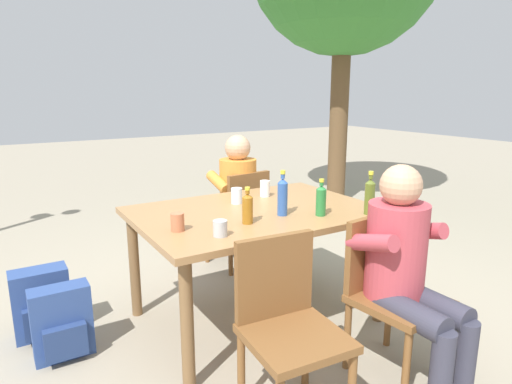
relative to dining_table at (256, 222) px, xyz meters
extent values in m
plane|color=gray|center=(0.00, 0.00, -0.69)|extent=(24.00, 24.00, 0.00)
cube|color=#A37547|center=(0.00, 0.00, 0.07)|extent=(1.56, 1.10, 0.04)
cylinder|color=brown|center=(-0.70, -0.47, -0.32)|extent=(0.07, 0.07, 0.74)
cylinder|color=brown|center=(0.70, -0.47, -0.32)|extent=(0.07, 0.07, 0.74)
cylinder|color=brown|center=(-0.70, 0.47, -0.32)|extent=(0.07, 0.07, 0.74)
cylinder|color=brown|center=(0.70, 0.47, -0.32)|extent=(0.07, 0.07, 0.74)
cube|color=brown|center=(0.35, 0.93, -0.26)|extent=(0.49, 0.49, 0.04)
cube|color=brown|center=(0.37, 0.73, -0.03)|extent=(0.42, 0.09, 0.42)
cylinder|color=brown|center=(0.52, 1.14, -0.49)|extent=(0.04, 0.04, 0.41)
cylinder|color=brown|center=(0.14, 1.10, -0.49)|extent=(0.04, 0.04, 0.41)
cylinder|color=brown|center=(0.56, 0.76, -0.49)|extent=(0.04, 0.04, 0.41)
cylinder|color=brown|center=(0.18, 0.72, -0.49)|extent=(0.04, 0.04, 0.41)
cube|color=brown|center=(0.35, -0.93, -0.26)|extent=(0.49, 0.49, 0.04)
cube|color=brown|center=(0.33, -0.73, -0.03)|extent=(0.42, 0.09, 0.42)
cylinder|color=brown|center=(0.18, -1.14, -0.49)|extent=(0.04, 0.04, 0.41)
cylinder|color=brown|center=(0.56, -1.10, -0.49)|extent=(0.04, 0.04, 0.41)
cylinder|color=brown|center=(0.14, -0.76, -0.49)|extent=(0.04, 0.04, 0.41)
cylinder|color=brown|center=(0.52, -0.72, -0.49)|extent=(0.04, 0.04, 0.41)
cube|color=brown|center=(-0.35, -0.93, -0.26)|extent=(0.47, 0.47, 0.04)
cube|color=brown|center=(-0.34, -0.73, -0.03)|extent=(0.42, 0.07, 0.42)
cylinder|color=brown|center=(-0.53, -0.73, -0.49)|extent=(0.04, 0.04, 0.41)
cylinder|color=brown|center=(-0.15, -0.75, -0.49)|extent=(0.04, 0.04, 0.41)
cylinder|color=orange|center=(0.35, 0.88, 0.02)|extent=(0.32, 0.32, 0.52)
sphere|color=tan|center=(0.35, 0.88, 0.38)|extent=(0.22, 0.22, 0.22)
cylinder|color=#383847|center=(0.44, 1.08, -0.24)|extent=(0.14, 0.40, 0.14)
cylinder|color=#383847|center=(0.44, 1.28, -0.47)|extent=(0.11, 0.11, 0.45)
cylinder|color=orange|center=(0.54, 0.88, 0.10)|extent=(0.09, 0.31, 0.16)
cylinder|color=#383847|center=(0.26, 1.08, -0.24)|extent=(0.14, 0.40, 0.14)
cylinder|color=#383847|center=(0.26, 1.28, -0.47)|extent=(0.11, 0.11, 0.45)
cylinder|color=orange|center=(0.16, 0.88, 0.10)|extent=(0.09, 0.31, 0.16)
cylinder|color=#B7424C|center=(0.35, -0.88, 0.02)|extent=(0.32, 0.32, 0.52)
sphere|color=tan|center=(0.35, -0.88, 0.38)|extent=(0.22, 0.22, 0.22)
cylinder|color=#383847|center=(0.26, -1.08, -0.24)|extent=(0.14, 0.40, 0.14)
cylinder|color=#383847|center=(0.26, -1.28, -0.47)|extent=(0.11, 0.11, 0.45)
cylinder|color=#B7424C|center=(0.16, -0.88, 0.10)|extent=(0.09, 0.31, 0.16)
cylinder|color=#383847|center=(0.44, -1.08, -0.24)|extent=(0.14, 0.40, 0.14)
cylinder|color=#383847|center=(0.44, -1.28, -0.47)|extent=(0.11, 0.11, 0.45)
cylinder|color=#B7424C|center=(0.54, -0.88, 0.10)|extent=(0.09, 0.31, 0.16)
cylinder|color=#566623|center=(0.56, -0.46, 0.19)|extent=(0.06, 0.06, 0.20)
cone|color=#566623|center=(0.56, -0.46, 0.30)|extent=(0.06, 0.06, 0.03)
cylinder|color=#566623|center=(0.56, -0.46, 0.33)|extent=(0.03, 0.03, 0.03)
cylinder|color=yellow|center=(0.56, -0.46, 0.35)|extent=(0.03, 0.03, 0.02)
cylinder|color=#287A38|center=(0.28, -0.33, 0.17)|extent=(0.06, 0.06, 0.17)
cone|color=#287A38|center=(0.28, -0.33, 0.27)|extent=(0.06, 0.06, 0.02)
cylinder|color=#287A38|center=(0.28, -0.33, 0.29)|extent=(0.03, 0.03, 0.02)
cylinder|color=yellow|center=(0.28, -0.33, 0.31)|extent=(0.03, 0.03, 0.02)
cylinder|color=#996019|center=(-0.20, -0.24, 0.17)|extent=(0.06, 0.06, 0.16)
cone|color=#996019|center=(-0.20, -0.24, 0.26)|extent=(0.06, 0.06, 0.02)
cylinder|color=#996019|center=(-0.20, -0.24, 0.28)|extent=(0.03, 0.03, 0.02)
cylinder|color=yellow|center=(-0.20, -0.24, 0.30)|extent=(0.03, 0.03, 0.02)
cylinder|color=#2D56A3|center=(0.07, -0.20, 0.19)|extent=(0.06, 0.06, 0.21)
cone|color=#2D56A3|center=(0.07, -0.20, 0.31)|extent=(0.06, 0.06, 0.03)
cylinder|color=#2D56A3|center=(0.07, -0.20, 0.34)|extent=(0.03, 0.03, 0.03)
cylinder|color=yellow|center=(0.07, -0.20, 0.37)|extent=(0.03, 0.03, 0.02)
cylinder|color=#B2B7BC|center=(-0.45, -0.36, 0.13)|extent=(0.08, 0.08, 0.09)
cylinder|color=silver|center=(-0.03, 0.21, 0.14)|extent=(0.08, 0.08, 0.11)
cylinder|color=#BC6B47|center=(-0.61, -0.15, 0.14)|extent=(0.08, 0.08, 0.10)
cylinder|color=white|center=(0.25, 0.28, 0.15)|extent=(0.07, 0.07, 0.12)
cube|color=#2D4784|center=(-1.29, 0.53, -0.47)|extent=(0.34, 0.18, 0.45)
cube|color=navy|center=(-1.29, 0.41, -0.55)|extent=(0.24, 0.06, 0.20)
cube|color=#2D4784|center=(-1.22, 0.20, -0.47)|extent=(0.33, 0.15, 0.44)
cube|color=navy|center=(-1.22, 0.10, -0.55)|extent=(0.23, 0.06, 0.19)
cylinder|color=brown|center=(2.63, 2.17, 0.57)|extent=(0.25, 0.25, 2.53)
camera|label=1|loc=(-1.46, -2.41, 0.87)|focal=31.02mm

